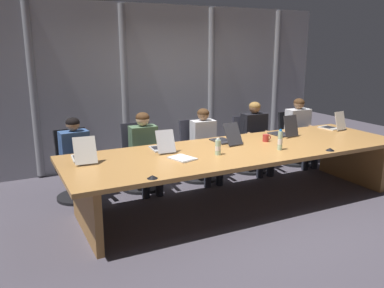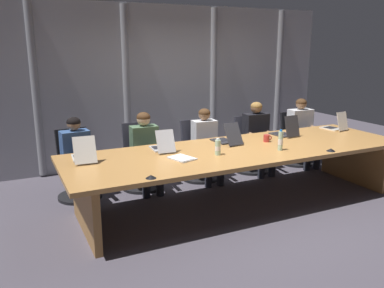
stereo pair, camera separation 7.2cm
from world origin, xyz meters
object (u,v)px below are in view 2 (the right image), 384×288
person_right_mid (258,134)px  water_bottle_secondary (281,141)px  laptop_right_mid (285,132)px  office_chair_right_end (296,145)px  laptop_center (226,139)px  laptop_left_mid (162,146)px  office_chair_right_mid (250,151)px  person_left_mid (146,147)px  water_bottle_primary (218,147)px  conference_mic_middle (331,150)px  laptop_left_end (84,155)px  conference_mic_left_side (151,177)px  office_chair_left_end (78,173)px  person_center (207,141)px  coffee_mug_near (267,138)px  person_right_end (303,129)px  person_left_end (78,155)px  spiral_notepad (182,158)px  office_chair_left_mid (141,164)px  office_chair_center (199,157)px  laptop_right_end (335,126)px

person_right_mid → water_bottle_secondary: bearing=-20.7°
laptop_right_mid → office_chair_right_end: 1.34m
laptop_center → laptop_left_mid: bearing=85.7°
laptop_left_mid → person_right_mid: bearing=-67.1°
office_chair_right_mid → person_right_mid: 0.36m
person_left_mid → water_bottle_secondary: (1.34, -1.31, 0.24)m
person_right_mid → water_bottle_primary: (-1.41, -1.16, 0.20)m
laptop_left_mid → laptop_right_mid: 1.94m
water_bottle_primary → conference_mic_middle: water_bottle_primary is taller
laptop_left_end → conference_mic_left_side: 1.07m
laptop_left_end → office_chair_left_end: 0.96m
office_chair_left_end → person_center: 1.95m
office_chair_left_end → coffee_mug_near: 2.65m
person_left_mid → laptop_left_mid: bearing=1.2°
laptop_right_mid → water_bottle_primary: bearing=104.2°
person_right_end → conference_mic_middle: person_right_end is taller
laptop_left_end → water_bottle_secondary: (2.33, -0.63, 0.06)m
person_left_end → person_left_mid: person_left_end is taller
coffee_mug_near → spiral_notepad: size_ratio=0.37×
laptop_right_mid → spiral_notepad: size_ratio=1.17×
office_chair_left_end → office_chair_left_mid: size_ratio=1.00×
laptop_right_mid → person_right_end: size_ratio=0.36×
office_chair_center → person_center: bearing=13.7°
person_right_end → spiral_notepad: size_ratio=3.26×
laptop_left_mid → water_bottle_secondary: 1.50m
person_center → person_right_end: person_right_end is taller
laptop_center → laptop_right_end: size_ratio=1.23×
conference_mic_middle → person_right_mid: bearing=88.7°
conference_mic_middle → spiral_notepad: (-1.83, 0.48, -0.01)m
laptop_left_end → laptop_right_mid: size_ratio=1.20×
office_chair_center → office_chair_right_end: (1.94, -0.00, -0.00)m
office_chair_center → person_center: (0.05, -0.16, 0.29)m
person_center → conference_mic_left_side: 2.21m
laptop_right_end → conference_mic_left_side: size_ratio=3.67×
person_right_end → conference_mic_left_side: person_right_end is taller
laptop_right_mid → water_bottle_secondary: 0.86m
person_right_mid → water_bottle_primary: 1.84m
coffee_mug_near → office_chair_right_mid: bearing=67.0°
person_right_end → conference_mic_left_side: (-3.36, -1.64, 0.12)m
laptop_right_end → coffee_mug_near: bearing=91.2°
laptop_center → water_bottle_primary: 0.63m
office_chair_left_end → person_center: (1.92, -0.16, 0.28)m
office_chair_right_end → person_right_mid: 1.00m
office_chair_right_end → person_right_mid: (-0.94, -0.15, 0.32)m
laptop_center → person_right_end: (1.93, 0.68, -0.16)m
laptop_left_end → person_left_end: (0.04, 0.67, -0.18)m
water_bottle_primary → conference_mic_middle: size_ratio=1.89×
conference_mic_middle → office_chair_center: bearing=118.5°
conference_mic_left_side → laptop_left_mid: bearing=62.6°
office_chair_left_mid → laptop_center: bearing=52.0°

